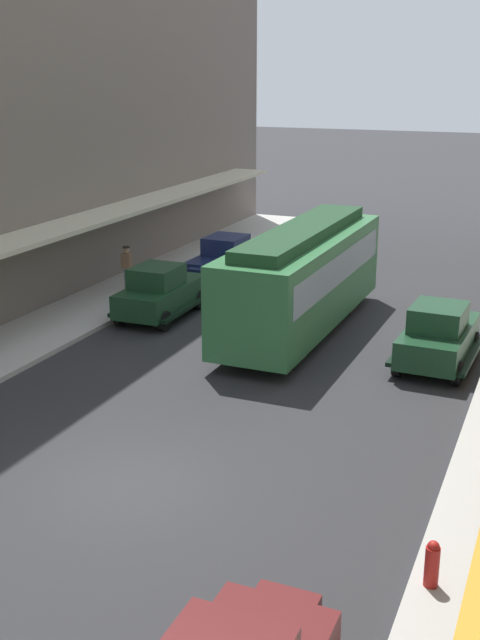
# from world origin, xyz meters

# --- Properties ---
(ground_plane) EXTENTS (200.00, 200.00, 0.00)m
(ground_plane) POSITION_xyz_m (0.00, 0.00, 0.00)
(ground_plane) COLOR #2D2D30
(parked_car_1) EXTENTS (2.18, 4.27, 1.84)m
(parked_car_1) POSITION_xyz_m (-4.84, 10.54, 0.94)
(parked_car_1) COLOR #193D23
(parked_car_1) RESTS_ON ground
(parked_car_2) EXTENTS (2.16, 4.27, 1.84)m
(parked_car_2) POSITION_xyz_m (-4.71, 15.62, 0.94)
(parked_car_2) COLOR #19234C
(parked_car_2) RESTS_ON ground
(parked_car_4) EXTENTS (2.27, 4.31, 1.84)m
(parked_car_4) POSITION_xyz_m (4.68, 9.49, 0.94)
(parked_car_4) COLOR #193D23
(parked_car_4) RESTS_ON ground
(streetcar) EXTENTS (2.62, 9.63, 3.46)m
(streetcar) POSITION_xyz_m (0.10, 10.94, 1.90)
(streetcar) COLOR #33723F
(streetcar) RESTS_ON ground
(fire_hydrant) EXTENTS (0.24, 0.24, 0.82)m
(fire_hydrant) POSITION_xyz_m (6.35, -1.21, 0.56)
(fire_hydrant) COLOR #B21E19
(fire_hydrant) RESTS_ON sidewalk_right
(pedestrian_1) EXTENTS (0.36, 0.28, 1.67)m
(pedestrian_1) POSITION_xyz_m (-7.41, 12.74, 1.01)
(pedestrian_1) COLOR slate
(pedestrian_1) RESTS_ON sidewalk_left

